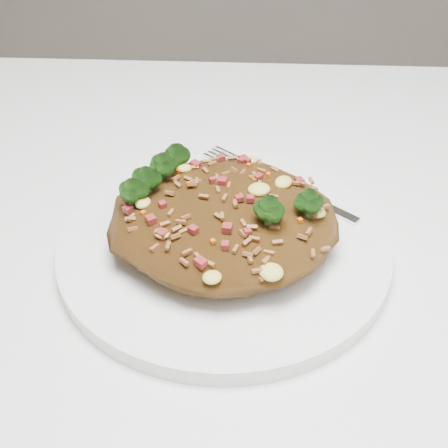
% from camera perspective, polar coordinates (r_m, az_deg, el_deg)
% --- Properties ---
extents(dining_table, '(1.20, 0.80, 0.75)m').
position_cam_1_polar(dining_table, '(0.54, -9.18, -12.47)').
color(dining_table, white).
rests_on(dining_table, ground).
extents(plate, '(0.26, 0.26, 0.01)m').
position_cam_1_polar(plate, '(0.49, 0.00, -2.00)').
color(plate, white).
rests_on(plate, dining_table).
extents(fried_rice, '(0.18, 0.16, 0.06)m').
position_cam_1_polar(fried_rice, '(0.47, -0.10, 1.17)').
color(fried_rice, brown).
rests_on(fried_rice, plate).
extents(fork, '(0.14, 0.11, 0.00)m').
position_cam_1_polar(fork, '(0.54, 5.64, 3.40)').
color(fork, silver).
rests_on(fork, plate).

